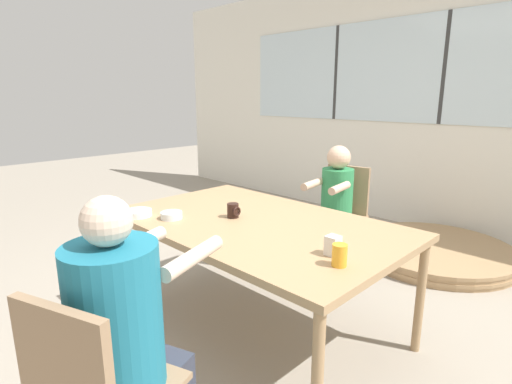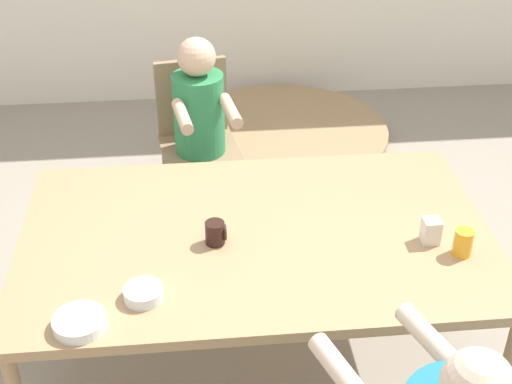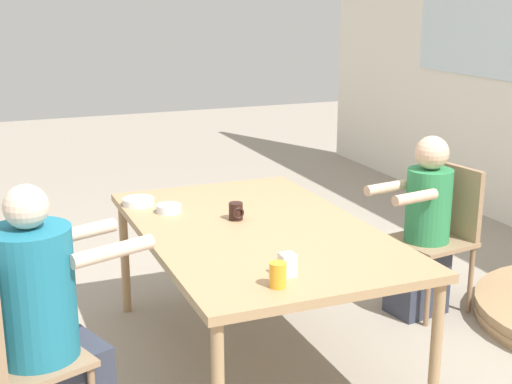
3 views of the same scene
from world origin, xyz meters
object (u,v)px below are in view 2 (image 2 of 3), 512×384
chair_for_man_blue_shirt (196,127)px  milk_carton_small (431,231)px  person_man_blue_shirt (201,145)px  folded_table_stack (283,136)px  juice_glass (463,242)px  bowl_white_shallow (80,322)px  coffee_mug (216,233)px  bowl_cereal (143,293)px

chair_for_man_blue_shirt → milk_carton_small: (0.83, -1.39, 0.25)m
person_man_blue_shirt → folded_table_stack: person_man_blue_shirt is taller
juice_glass → milk_carton_small: bearing=137.5°
person_man_blue_shirt → bowl_white_shallow: bearing=65.9°
chair_for_man_blue_shirt → coffee_mug: size_ratio=9.68×
bowl_cereal → folded_table_stack: bowl_cereal is taller
person_man_blue_shirt → coffee_mug: size_ratio=11.92×
chair_for_man_blue_shirt → folded_table_stack: (0.57, 0.68, -0.45)m
coffee_mug → folded_table_stack: bearing=75.4°
juice_glass → bowl_white_shallow: 1.34m
person_man_blue_shirt → bowl_cereal: (-0.23, -1.44, 0.25)m
milk_carton_small → person_man_blue_shirt: bearing=123.0°
person_man_blue_shirt → milk_carton_small: 1.49m
bowl_cereal → folded_table_stack: (0.77, 2.29, -0.68)m
person_man_blue_shirt → juice_glass: (0.89, -1.31, 0.28)m
coffee_mug → bowl_cereal: size_ratio=0.67×
juice_glass → milk_carton_small: 0.12m
juice_glass → bowl_cereal: 1.13m
person_man_blue_shirt → coffee_mug: (0.02, -1.16, 0.27)m
coffee_mug → folded_table_stack: coffee_mug is taller
coffee_mug → milk_carton_small: bearing=-5.1°
juice_glass → bowl_white_shallow: bearing=-169.4°
coffee_mug → bowl_cereal: (-0.25, -0.28, -0.02)m
coffee_mug → folded_table_stack: 2.19m
chair_for_man_blue_shirt → bowl_white_shallow: size_ratio=5.07×
bowl_cereal → chair_for_man_blue_shirt: bearing=82.7°
milk_carton_small → folded_table_stack: size_ratio=0.07×
chair_for_man_blue_shirt → juice_glass: (0.92, -1.47, 0.26)m
chair_for_man_blue_shirt → juice_glass: chair_for_man_blue_shirt is taller
chair_for_man_blue_shirt → coffee_mug: chair_for_man_blue_shirt is taller
juice_glass → folded_table_stack: (-0.35, 2.16, -0.71)m
chair_for_man_blue_shirt → bowl_white_shallow: 1.78m
chair_for_man_blue_shirt → bowl_white_shallow: chair_for_man_blue_shirt is taller
bowl_white_shallow → folded_table_stack: bowl_white_shallow is taller
person_man_blue_shirt → chair_for_man_blue_shirt: bearing=-90.0°
chair_for_man_blue_shirt → person_man_blue_shirt: person_man_blue_shirt is taller
chair_for_man_blue_shirt → coffee_mug: 1.35m
chair_for_man_blue_shirt → bowl_white_shallow: (-0.40, -1.72, 0.23)m
juice_glass → milk_carton_small: size_ratio=1.06×
milk_carton_small → folded_table_stack: milk_carton_small is taller
person_man_blue_shirt → bowl_cereal: size_ratio=8.04×
folded_table_stack → chair_for_man_blue_shirt: bearing=-129.8°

